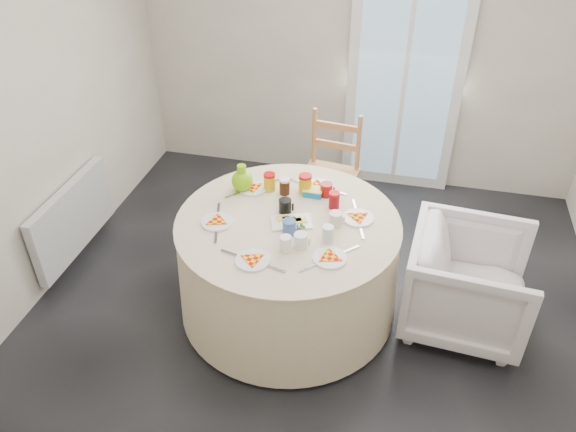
% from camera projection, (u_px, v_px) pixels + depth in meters
% --- Properties ---
extents(floor, '(4.00, 4.00, 0.00)m').
position_uv_depth(floor, '(313.00, 314.00, 4.02)').
color(floor, black).
rests_on(floor, ground).
extents(wall_back, '(4.00, 0.02, 2.60)m').
position_uv_depth(wall_back, '(362.00, 45.00, 4.85)').
color(wall_back, '#BCB5A3').
rests_on(wall_back, floor).
extents(wall_left, '(0.02, 4.00, 2.60)m').
position_uv_depth(wall_left, '(17.00, 120.00, 3.65)').
color(wall_left, '#BCB5A3').
rests_on(wall_left, floor).
extents(glass_door, '(1.00, 0.08, 2.10)m').
position_uv_depth(glass_door, '(405.00, 78.00, 4.88)').
color(glass_door, silver).
rests_on(glass_door, floor).
extents(radiator, '(0.07, 1.00, 0.55)m').
position_uv_depth(radiator, '(73.00, 218.00, 4.33)').
color(radiator, silver).
rests_on(radiator, floor).
extents(table, '(1.52, 1.52, 0.77)m').
position_uv_depth(table, '(288.00, 266.00, 3.88)').
color(table, beige).
rests_on(table, floor).
extents(wooden_chair, '(0.49, 0.48, 0.99)m').
position_uv_depth(wooden_chair, '(328.00, 178.00, 4.64)').
color(wooden_chair, '#B37440').
rests_on(wooden_chair, floor).
extents(armchair, '(0.79, 0.83, 0.80)m').
position_uv_depth(armchair, '(469.00, 280.00, 3.74)').
color(armchair, silver).
rests_on(armchair, floor).
extents(place_settings, '(1.36, 1.36, 0.02)m').
position_uv_depth(place_settings, '(288.00, 220.00, 3.65)').
color(place_settings, white).
rests_on(place_settings, table).
extents(jar_cluster, '(0.61, 0.46, 0.16)m').
position_uv_depth(jar_cluster, '(300.00, 191.00, 3.84)').
color(jar_cluster, '#9F3F16').
rests_on(jar_cluster, table).
extents(butter_tub, '(0.14, 0.10, 0.05)m').
position_uv_depth(butter_tub, '(313.00, 192.00, 3.89)').
color(butter_tub, '#087FB1').
rests_on(butter_tub, table).
extents(green_pitcher, '(0.19, 0.19, 0.20)m').
position_uv_depth(green_pitcher, '(242.00, 177.00, 3.89)').
color(green_pitcher, '#76C206').
rests_on(green_pitcher, table).
extents(cheese_platter, '(0.30, 0.25, 0.03)m').
position_uv_depth(cheese_platter, '(291.00, 221.00, 3.63)').
color(cheese_platter, silver).
rests_on(cheese_platter, table).
extents(mugs_glasses, '(0.80, 0.80, 0.12)m').
position_uv_depth(mugs_glasses, '(308.00, 220.00, 3.58)').
color(mugs_glasses, '#A8A8A8').
rests_on(mugs_glasses, table).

